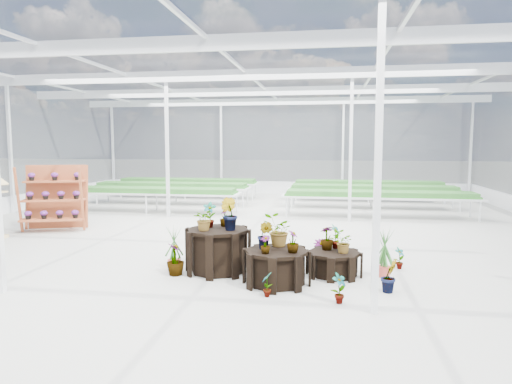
# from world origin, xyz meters

# --- Properties ---
(ground_plane) EXTENTS (24.00, 24.00, 0.00)m
(ground_plane) POSITION_xyz_m (0.00, 0.00, 0.00)
(ground_plane) COLOR gray
(ground_plane) RESTS_ON ground
(greenhouse_shell) EXTENTS (18.00, 24.00, 4.50)m
(greenhouse_shell) POSITION_xyz_m (0.00, 0.00, 2.25)
(greenhouse_shell) COLOR white
(greenhouse_shell) RESTS_ON ground
(steel_frame) EXTENTS (18.00, 24.00, 4.50)m
(steel_frame) POSITION_xyz_m (0.00, 0.00, 2.25)
(steel_frame) COLOR silver
(steel_frame) RESTS_ON ground
(nursery_benches) EXTENTS (16.00, 7.00, 0.84)m
(nursery_benches) POSITION_xyz_m (0.00, 7.20, 0.42)
(nursery_benches) COLOR silver
(nursery_benches) RESTS_ON ground
(plinth_tall) EXTENTS (1.25, 1.25, 0.84)m
(plinth_tall) POSITION_xyz_m (0.25, -2.23, 0.42)
(plinth_tall) COLOR black
(plinth_tall) RESTS_ON ground
(plinth_mid) EXTENTS (1.17, 1.17, 0.61)m
(plinth_mid) POSITION_xyz_m (1.45, -2.83, 0.31)
(plinth_mid) COLOR black
(plinth_mid) RESTS_ON ground
(plinth_low) EXTENTS (1.12, 1.12, 0.45)m
(plinth_low) POSITION_xyz_m (2.45, -2.13, 0.23)
(plinth_low) COLOR black
(plinth_low) RESTS_ON ground
(shelf_rack) EXTENTS (1.96, 1.44, 1.85)m
(shelf_rack) POSITION_xyz_m (-5.36, 1.17, 0.93)
(shelf_rack) COLOR #974726
(shelf_rack) RESTS_ON ground
(nursery_plants) EXTENTS (4.71, 3.02, 1.45)m
(nursery_plants) POSITION_xyz_m (1.33, -2.23, 0.61)
(nursery_plants) COLOR #2F662A
(nursery_plants) RESTS_ON ground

